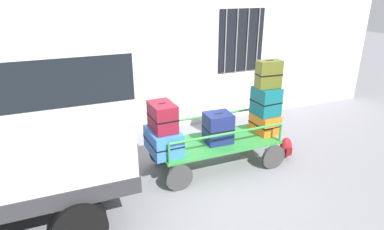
{
  "coord_description": "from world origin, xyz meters",
  "views": [
    {
      "loc": [
        -2.35,
        -4.6,
        3.24
      ],
      "look_at": [
        -0.3,
        0.35,
        1.12
      ],
      "focal_mm": 30.7,
      "sensor_mm": 36.0,
      "label": 1
    }
  ],
  "objects_px": {
    "luggage_cart": "(217,146)",
    "suitcase_midleft_bottom": "(218,128)",
    "suitcase_left_middle": "(162,117)",
    "suitcase_center_top": "(269,74)",
    "suitcase_center_middle": "(266,101)",
    "suitcase_left_bottom": "(163,141)",
    "suitcase_center_bottom": "(265,123)",
    "backpack": "(286,148)"
  },
  "relations": [
    {
      "from": "suitcase_center_top",
      "to": "backpack",
      "type": "height_order",
      "value": "suitcase_center_top"
    },
    {
      "from": "suitcase_left_middle",
      "to": "suitcase_center_bottom",
      "type": "distance_m",
      "value": 2.16
    },
    {
      "from": "suitcase_left_bottom",
      "to": "suitcase_center_middle",
      "type": "distance_m",
      "value": 2.16
    },
    {
      "from": "suitcase_center_bottom",
      "to": "suitcase_center_middle",
      "type": "xyz_separation_m",
      "value": [
        -0.0,
        0.03,
        0.46
      ]
    },
    {
      "from": "luggage_cart",
      "to": "suitcase_midleft_bottom",
      "type": "distance_m",
      "value": 0.39
    },
    {
      "from": "suitcase_center_top",
      "to": "suitcase_midleft_bottom",
      "type": "bearing_deg",
      "value": -177.15
    },
    {
      "from": "suitcase_left_bottom",
      "to": "suitcase_center_top",
      "type": "distance_m",
      "value": 2.32
    },
    {
      "from": "suitcase_left_bottom",
      "to": "suitcase_center_middle",
      "type": "height_order",
      "value": "suitcase_center_middle"
    },
    {
      "from": "suitcase_center_bottom",
      "to": "suitcase_center_middle",
      "type": "bearing_deg",
      "value": 90.0
    },
    {
      "from": "suitcase_left_middle",
      "to": "backpack",
      "type": "height_order",
      "value": "suitcase_left_middle"
    },
    {
      "from": "luggage_cart",
      "to": "suitcase_center_middle",
      "type": "bearing_deg",
      "value": 1.94
    },
    {
      "from": "suitcase_left_middle",
      "to": "suitcase_center_top",
      "type": "height_order",
      "value": "suitcase_center_top"
    },
    {
      "from": "suitcase_center_middle",
      "to": "backpack",
      "type": "relative_size",
      "value": 1.23
    },
    {
      "from": "suitcase_left_bottom",
      "to": "suitcase_center_top",
      "type": "xyz_separation_m",
      "value": [
        2.11,
        0.05,
        0.97
      ]
    },
    {
      "from": "suitcase_center_middle",
      "to": "suitcase_left_bottom",
      "type": "bearing_deg",
      "value": -178.42
    },
    {
      "from": "suitcase_center_top",
      "to": "suitcase_left_middle",
      "type": "bearing_deg",
      "value": -178.9
    },
    {
      "from": "suitcase_center_middle",
      "to": "backpack",
      "type": "bearing_deg",
      "value": -38.96
    },
    {
      "from": "suitcase_left_middle",
      "to": "suitcase_center_middle",
      "type": "bearing_deg",
      "value": 1.43
    },
    {
      "from": "luggage_cart",
      "to": "backpack",
      "type": "height_order",
      "value": "luggage_cart"
    },
    {
      "from": "suitcase_left_bottom",
      "to": "backpack",
      "type": "height_order",
      "value": "suitcase_left_bottom"
    },
    {
      "from": "luggage_cart",
      "to": "suitcase_midleft_bottom",
      "type": "relative_size",
      "value": 4.16
    },
    {
      "from": "suitcase_center_bottom",
      "to": "suitcase_center_middle",
      "type": "height_order",
      "value": "suitcase_center_middle"
    },
    {
      "from": "suitcase_left_middle",
      "to": "suitcase_center_top",
      "type": "distance_m",
      "value": 2.17
    },
    {
      "from": "suitcase_left_bottom",
      "to": "luggage_cart",
      "type": "bearing_deg",
      "value": 1.21
    },
    {
      "from": "suitcase_midleft_bottom",
      "to": "backpack",
      "type": "relative_size",
      "value": 1.29
    },
    {
      "from": "suitcase_left_bottom",
      "to": "suitcase_center_bottom",
      "type": "bearing_deg",
      "value": 0.86
    },
    {
      "from": "suitcase_left_middle",
      "to": "suitcase_center_bottom",
      "type": "bearing_deg",
      "value": 0.72
    },
    {
      "from": "suitcase_left_bottom",
      "to": "suitcase_center_top",
      "type": "height_order",
      "value": "suitcase_center_top"
    },
    {
      "from": "backpack",
      "to": "luggage_cart",
      "type": "bearing_deg",
      "value": 169.69
    },
    {
      "from": "luggage_cart",
      "to": "suitcase_left_middle",
      "type": "distance_m",
      "value": 1.31
    },
    {
      "from": "suitcase_midleft_bottom",
      "to": "suitcase_center_top",
      "type": "bearing_deg",
      "value": 2.85
    },
    {
      "from": "luggage_cart",
      "to": "suitcase_center_top",
      "type": "bearing_deg",
      "value": 1.27
    },
    {
      "from": "suitcase_midleft_bottom",
      "to": "suitcase_center_middle",
      "type": "relative_size",
      "value": 1.05
    },
    {
      "from": "luggage_cart",
      "to": "suitcase_midleft_bottom",
      "type": "height_order",
      "value": "suitcase_midleft_bottom"
    },
    {
      "from": "luggage_cart",
      "to": "suitcase_left_bottom",
      "type": "distance_m",
      "value": 1.1
    },
    {
      "from": "suitcase_left_middle",
      "to": "suitcase_midleft_bottom",
      "type": "bearing_deg",
      "value": -0.65
    },
    {
      "from": "suitcase_left_bottom",
      "to": "suitcase_left_middle",
      "type": "distance_m",
      "value": 0.45
    },
    {
      "from": "suitcase_center_middle",
      "to": "backpack",
      "type": "xyz_separation_m",
      "value": [
        0.36,
        -0.29,
        -0.95
      ]
    },
    {
      "from": "suitcase_left_bottom",
      "to": "suitcase_center_bottom",
      "type": "height_order",
      "value": "suitcase_left_bottom"
    },
    {
      "from": "luggage_cart",
      "to": "suitcase_left_middle",
      "type": "xyz_separation_m",
      "value": [
        -1.06,
        -0.02,
        0.77
      ]
    },
    {
      "from": "suitcase_midleft_bottom",
      "to": "suitcase_center_middle",
      "type": "bearing_deg",
      "value": 3.51
    },
    {
      "from": "luggage_cart",
      "to": "suitcase_left_middle",
      "type": "relative_size",
      "value": 4.06
    }
  ]
}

